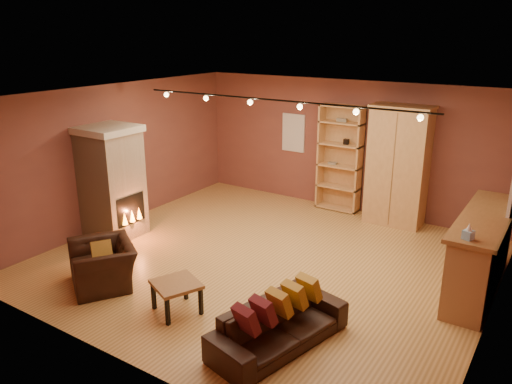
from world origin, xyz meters
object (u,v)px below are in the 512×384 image
Objects in this scene: fireplace at (112,182)px; bar_counter at (481,253)px; armchair at (102,258)px; bookcase at (341,157)px; armoire at (398,166)px; coffee_table at (176,287)px; loveseat at (279,318)px.

bar_counter is (6.24, 1.51, -0.45)m from fireplace.
armchair is (1.38, -1.49, -0.60)m from fireplace.
bookcase is 1.31m from armoire.
armoire is 5.26m from coffee_table.
loveseat is at bearing 34.88° from armchair.
coffee_table is (-1.59, -0.10, -0.00)m from loveseat.
fireplace is 1.09× the size of loveseat.
armchair is 1.58× the size of coffee_table.
loveseat is (4.44, -1.35, -0.68)m from fireplace.
bookcase is at bearing 171.87° from armoire.
bar_counter is 2.03× the size of armchair.
armchair is (-4.86, -3.00, -0.15)m from bar_counter.
armchair reaches higher than loveseat.
bookcase is 5.34m from loveseat.
armoire is at bearing 74.06° from coffee_table.
bar_counter is at bearing 41.16° from coffee_table.
bar_counter is 4.51m from coffee_table.
armoire reaches higher than loveseat.
fireplace is 4.77m from bookcase.
fireplace reaches higher than bar_counter.
bookcase is (2.98, 3.73, 0.11)m from fireplace.
armoire is (1.30, -0.19, 0.04)m from bookcase.
bar_counter reaches higher than loveseat.
bookcase is 1.85× the size of armchair.
bar_counter reaches higher than coffee_table.
bookcase reaches higher than loveseat.
armchair is (-1.60, -5.21, -0.71)m from bookcase.
fireplace is 2.11m from armchair.
bookcase is at bearing 29.73° from loveseat.
armchair is at bearing -107.04° from bookcase.
fireplace is 2.71× the size of coffee_table.
bar_counter is at bearing 13.62° from fireplace.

